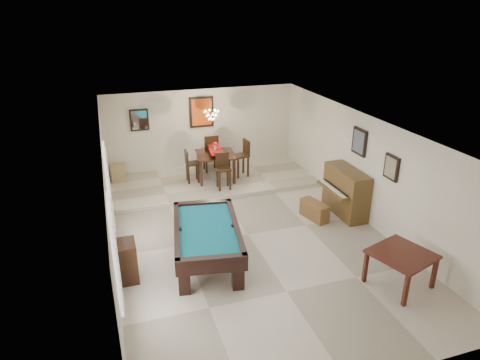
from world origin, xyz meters
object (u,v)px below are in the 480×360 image
pool_table (207,245)px  corner_bench (118,173)px  upright_piano (341,192)px  piano_bench (314,210)px  dining_chair_south (224,172)px  square_table (400,269)px  dining_chair_west (192,166)px  chandelier (211,112)px  apothecary_chest (127,261)px  dining_table (216,164)px  dining_chair_east (241,158)px  flower_vase (215,146)px  dining_chair_north (210,153)px

pool_table → corner_bench: bearing=116.5°
upright_piano → piano_bench: upright_piano is taller
dining_chair_south → upright_piano: bearing=-39.2°
square_table → corner_bench: bearing=125.4°
piano_bench → dining_chair_west: size_ratio=0.82×
corner_bench → chandelier: bearing=-17.9°
pool_table → apothecary_chest: bearing=-167.1°
dining_table → pool_table: bearing=-107.3°
square_table → dining_chair_south: (-1.99, 5.21, 0.28)m
dining_chair_west → corner_bench: 2.24m
dining_chair_south → dining_chair_east: size_ratio=0.91×
dining_chair_east → flower_vase: bearing=-97.8°
square_table → dining_chair_west: (-2.72, 5.97, 0.26)m
corner_bench → dining_chair_south: bearing=-29.0°
dining_chair_west → dining_table: bearing=-87.3°
pool_table → upright_piano: (3.75, 1.11, 0.20)m
pool_table → dining_chair_west: bearing=91.4°
dining_chair_west → corner_bench: (-2.08, 0.79, -0.26)m
pool_table → square_table: pool_table is taller
dining_chair_north → dining_chair_west: dining_chair_north is taller
dining_chair_east → chandelier: size_ratio=1.87×
corner_bench → chandelier: chandelier is taller
apothecary_chest → dining_chair_south: (2.91, 3.42, 0.23)m
apothecary_chest → corner_bench: size_ratio=1.60×
piano_bench → flower_vase: 3.61m
dining_chair_north → corner_bench: size_ratio=2.33×
dining_chair_north → dining_chair_east: dining_chair_north is taller
upright_piano → dining_table: (-2.47, 3.00, -0.02)m
dining_chair_south → dining_chair_east: (0.76, 0.77, 0.05)m
dining_chair_west → pool_table: bearing=173.4°
apothecary_chest → chandelier: (2.78, 4.11, 1.80)m
flower_vase → dining_table: bearing=180.0°
pool_table → piano_bench: bearing=29.0°
piano_bench → corner_bench: size_ratio=1.58×
upright_piano → flower_vase: 3.92m
square_table → flower_vase: bearing=108.6°
flower_vase → dining_chair_south: flower_vase is taller
pool_table → dining_chair_east: 4.59m
flower_vase → dining_chair_west: flower_vase is taller
pool_table → square_table: 3.79m
flower_vase → chandelier: (-0.11, -0.09, 1.05)m
apothecary_chest → chandelier: size_ratio=1.35×
dining_chair_east → chandelier: (-0.89, -0.09, 1.52)m
piano_bench → flower_vase: flower_vase is taller
pool_table → piano_bench: pool_table is taller
dining_chair_west → corner_bench: size_ratio=1.94×
square_table → apothecary_chest: apothecary_chest is taller
flower_vase → dining_chair_north: 0.84m
pool_table → dining_chair_east: dining_chair_east is taller
square_table → chandelier: size_ratio=1.70×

